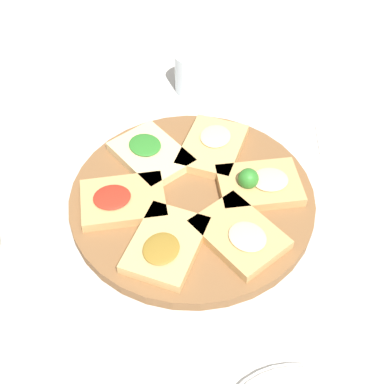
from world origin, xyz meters
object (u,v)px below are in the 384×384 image
(serving_board, at_px, (192,199))
(napkin_stack, at_px, (345,138))
(plate_right, at_px, (5,136))
(water_glass, at_px, (190,73))

(serving_board, xyz_separation_m, napkin_stack, (-0.28, -0.21, -0.01))
(plate_right, bearing_deg, water_glass, -148.66)
(plate_right, xyz_separation_m, napkin_stack, (-0.67, -0.09, -0.01))
(plate_right, height_order, napkin_stack, plate_right)
(serving_board, distance_m, water_glass, 0.33)
(plate_right, relative_size, water_glass, 2.31)
(plate_right, relative_size, napkin_stack, 1.87)
(water_glass, bearing_deg, napkin_stack, 160.42)
(serving_board, relative_size, water_glass, 4.83)
(napkin_stack, bearing_deg, water_glass, -19.58)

